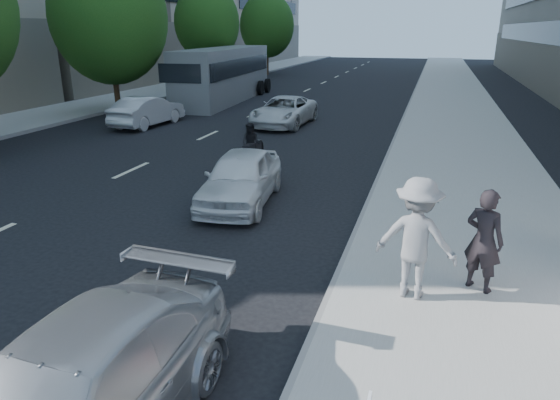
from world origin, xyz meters
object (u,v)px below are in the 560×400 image
(white_sedan_mid, at_px, (147,111))
(bus, at_px, (224,75))
(pedestrian_woman, at_px, (484,240))
(motorcycle, at_px, (251,146))
(white_sedan_near, at_px, (241,177))
(jogger, at_px, (416,239))
(white_sedan_far, at_px, (284,111))

(white_sedan_mid, distance_m, bus, 9.42)
(pedestrian_woman, distance_m, white_sedan_mid, 19.00)
(motorcycle, bearing_deg, white_sedan_near, -72.66)
(white_sedan_near, height_order, white_sedan_mid, white_sedan_mid)
(bus, bearing_deg, motorcycle, -67.54)
(jogger, bearing_deg, bus, -52.27)
(jogger, distance_m, pedestrian_woman, 1.23)
(white_sedan_far, relative_size, bus, 0.40)
(jogger, xyz_separation_m, white_sedan_mid, (-13.03, 13.27, -0.48))
(white_sedan_near, bearing_deg, white_sedan_mid, 125.64)
(jogger, relative_size, white_sedan_near, 0.50)
(jogger, height_order, white_sedan_far, jogger)
(white_sedan_mid, bearing_deg, jogger, 139.12)
(pedestrian_woman, xyz_separation_m, bus, (-14.07, 22.08, 0.58))
(pedestrian_woman, relative_size, white_sedan_far, 0.37)
(pedestrian_woman, bearing_deg, jogger, 57.55)
(white_sedan_mid, relative_size, motorcycle, 2.10)
(white_sedan_far, xyz_separation_m, motorcycle, (1.02, -7.41, -0.04))
(jogger, xyz_separation_m, white_sedan_far, (-6.80, 15.37, -0.51))
(pedestrian_woman, bearing_deg, motorcycle, -16.93)
(white_sedan_near, relative_size, white_sedan_far, 0.85)
(motorcycle, relative_size, bus, 0.17)
(white_sedan_mid, height_order, white_sedan_far, white_sedan_mid)
(motorcycle, xyz_separation_m, bus, (-7.20, 14.69, 1.00))
(jogger, bearing_deg, motorcycle, -46.07)
(white_sedan_far, bearing_deg, white_sedan_mid, -159.04)
(pedestrian_woman, distance_m, bus, 26.19)
(white_sedan_mid, height_order, motorcycle, motorcycle)
(white_sedan_mid, relative_size, white_sedan_far, 0.88)
(white_sedan_near, xyz_separation_m, white_sedan_far, (-2.16, 11.36, -0.03))
(jogger, relative_size, pedestrian_woman, 1.14)
(white_sedan_near, xyz_separation_m, motorcycle, (-1.14, 3.95, -0.07))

